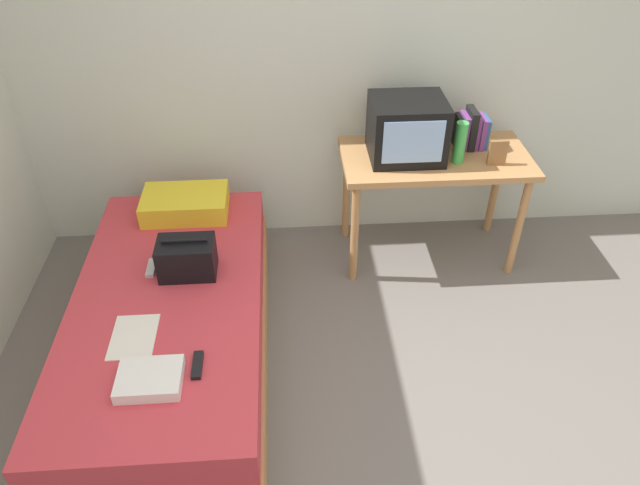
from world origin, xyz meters
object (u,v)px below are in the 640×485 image
tv (407,129)px  book_row (471,130)px  water_bottle (460,143)px  remote_silver (151,268)px  folded_towel (150,379)px  desk (434,169)px  magazine (134,337)px  picture_frame (498,153)px  pillow (185,204)px  bed (173,329)px  remote_dark (197,365)px  handbag (187,258)px

tv → book_row: size_ratio=1.77×
water_bottle → remote_silver: bearing=-162.8°
remote_silver → folded_towel: folded_towel is taller
desk → magazine: bearing=-145.8°
water_bottle → picture_frame: size_ratio=1.64×
pillow → desk: bearing=3.7°
desk → remote_silver: size_ratio=8.06×
folded_towel → bed: bearing=91.4°
magazine → remote_dark: 0.38m
desk → bed: bearing=-151.4°
tv → folded_towel: size_ratio=1.57×
tv → remote_silver: 1.68m
bed → pillow: pillow is taller
pillow → remote_silver: 0.56m
tv → remote_silver: (-1.48, -0.65, -0.45)m
bed → folded_towel: bearing=-88.6°
picture_frame → folded_towel: picture_frame is taller
remote_silver → bed: bearing=-64.3°
water_bottle → handbag: bearing=-159.5°
book_row → pillow: (-1.78, -0.20, -0.33)m
remote_silver → pillow: bearing=76.6°
water_bottle → book_row: size_ratio=1.04×
tv → magazine: size_ratio=1.52×
remote_silver → handbag: bearing=-10.0°
desk → water_bottle: (0.11, -0.09, 0.23)m
remote_silver → magazine: bearing=-90.7°
water_bottle → pillow: size_ratio=0.50×
book_row → handbag: (-1.70, -0.78, -0.29)m
picture_frame → magazine: 2.28m
book_row → remote_dark: (-1.60, -1.45, -0.38)m
desk → folded_towel: size_ratio=4.14×
tv → remote_silver: bearing=-156.3°
book_row → tv: bearing=-167.7°
desk → remote_silver: 1.81m
pillow → magazine: 1.06m
folded_towel → water_bottle: bearing=38.8°
desk → magazine: (-1.69, -1.15, -0.18)m
desk → picture_frame: 0.40m
tv → water_bottle: size_ratio=1.70×
pillow → folded_towel: (-0.01, -1.33, -0.04)m
folded_towel → remote_silver: bearing=98.6°
desk → water_bottle: 0.27m
bed → remote_silver: remote_silver is taller
handbag → folded_towel: bearing=-96.7°
book_row → handbag: size_ratio=0.83×
remote_silver → folded_towel: size_ratio=0.51×
desk → pillow: bearing=-176.3°
tv → pillow: size_ratio=0.86×
pillow → remote_dark: pillow is taller
bed → folded_towel: size_ratio=7.14×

